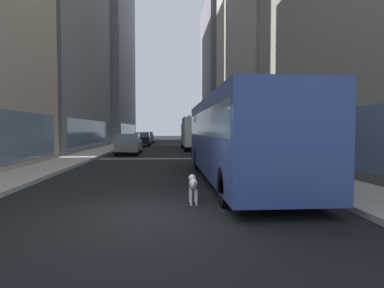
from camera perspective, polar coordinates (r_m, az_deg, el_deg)
The scene contains 13 objects.
ground_plane at distance 42.49m, azimuth -4.51°, elevation -0.11°, with size 120.00×120.00×0.00m, color black.
sidewalk_left at distance 42.89m, azimuth -12.15°, elevation -0.04°, with size 2.40×110.00×0.15m, color #ADA89E.
sidewalk_right at distance 42.83m, azimuth 3.13°, elevation 0.01°, with size 2.40×110.00×0.15m, color #ADA89E.
building_left_far at distance 55.84m, azimuth -17.27°, elevation 15.26°, with size 11.97×21.24×28.75m.
building_right_far at distance 61.04m, azimuth 7.03°, elevation 12.21°, with size 10.10×16.51×24.50m.
transit_bus at distance 12.52m, azimuth 7.67°, elevation 1.76°, with size 2.78×11.53×3.05m.
car_black_suv at distance 39.43m, azimuth -8.61°, elevation 0.86°, with size 1.83×4.79×1.62m.
car_silver_sedan at distance 39.28m, azimuth -0.45°, elevation 0.89°, with size 1.90×4.55×1.62m.
car_blue_hatchback at distance 48.06m, azimuth -7.82°, elevation 1.16°, with size 1.94×4.10×1.62m.
car_grey_wagon at distance 25.94m, azimuth -10.90°, elevation -0.00°, with size 1.72×4.01×1.62m.
box_truck at distance 31.57m, azimuth 0.47°, elevation 2.02°, with size 2.30×7.50×3.05m.
dalmatian_dog at distance 8.69m, azimuth 0.17°, elevation -6.91°, with size 0.22×0.96×0.72m.
pedestrian_with_handbag at distance 14.35m, azimuth 18.72°, elevation -1.31°, with size 0.45×0.34×1.69m.
Camera 1 is at (0.22, -7.44, 1.93)m, focal length 30.71 mm.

